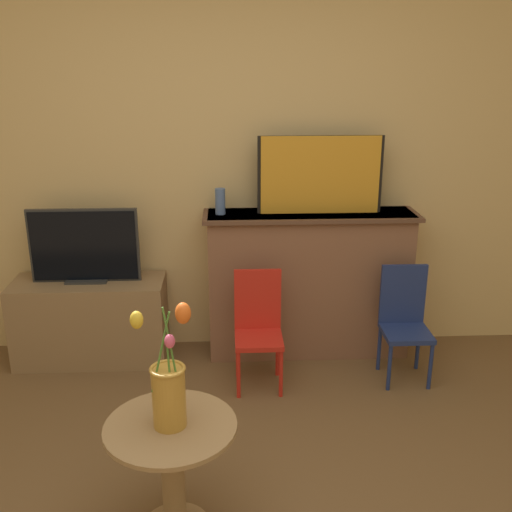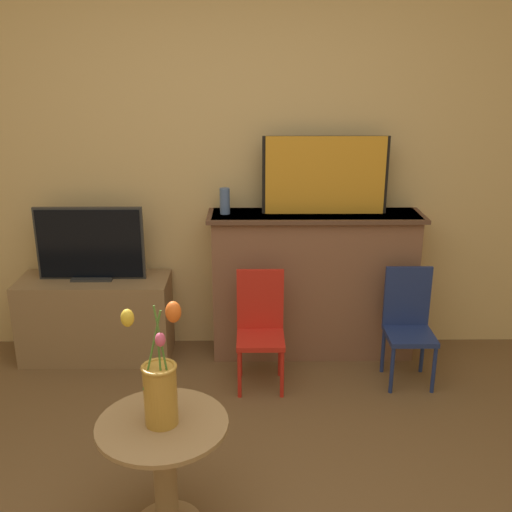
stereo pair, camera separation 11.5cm
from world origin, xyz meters
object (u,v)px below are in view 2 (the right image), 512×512
Objects in this scene: chair_blue at (408,321)px; vase_tulips at (160,386)px; painting at (325,175)px; chair_red at (260,324)px; tv_monitor at (90,245)px.

vase_tulips is (-1.31, -1.26, 0.31)m from chair_blue.
vase_tulips reaches higher than chair_blue.
vase_tulips is at bearing -136.17° from chair_blue.
painting reaches higher than chair_red.
tv_monitor is 1.19m from chair_red.
chair_red is (1.07, -0.35, -0.39)m from tv_monitor.
chair_blue is at bearing 43.83° from vase_tulips.
tv_monitor is 0.96× the size of chair_blue.
tv_monitor is at bearing 112.91° from vase_tulips.
chair_red is at bearing 71.34° from vase_tulips.
vase_tulips reaches higher than tv_monitor.
painting is 1.15× the size of tv_monitor.
painting is 1.11× the size of chair_blue.
painting is at bearing 63.23° from vase_tulips.
tv_monitor is (-1.48, -0.06, -0.43)m from painting.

